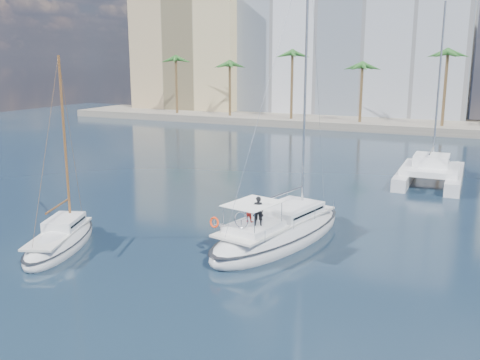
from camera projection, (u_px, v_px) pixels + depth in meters
The scene contains 10 objects.
ground at pixel (240, 250), 30.92m from camera, with size 160.00×160.00×0.00m, color black.
quay at pixel (403, 125), 84.68m from camera, with size 120.00×14.00×1.20m, color gray.
building_modern at pixel (350, 41), 97.27m from camera, with size 42.00×16.00×28.00m, color silver.
building_tan_left at pixel (196, 58), 106.79m from camera, with size 22.00×14.00×22.00m, color tan.
palm_left at pixel (202, 62), 93.04m from camera, with size 3.60×3.60×12.30m.
palm_centre at pixel (403, 63), 79.00m from camera, with size 3.60×3.60×12.30m.
main_sloop at pixel (279, 232), 32.35m from camera, with size 6.56×13.07×18.56m.
small_sloop at pixel (61, 241), 31.19m from camera, with size 5.26×8.52×11.70m.
catamaran at pixel (430, 170), 47.67m from camera, with size 5.53×10.74×15.69m.
seagull at pixel (221, 225), 31.86m from camera, with size 0.96×0.41×0.18m.
Camera 1 is at (12.40, -26.49, 10.81)m, focal length 40.00 mm.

